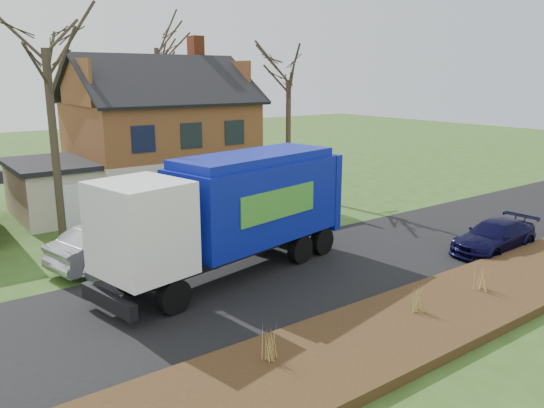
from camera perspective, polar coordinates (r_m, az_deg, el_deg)
ground at (r=19.00m, az=1.03°, el=-7.90°), size 120.00×120.00×0.00m
road at (r=18.99m, az=1.03°, el=-7.88°), size 80.00×7.00×0.02m
mulch_verge at (r=15.44m, az=13.39°, el=-13.00°), size 80.00×3.50×0.30m
main_house at (r=30.64m, az=-12.77°, el=7.79°), size 12.95×8.95×9.26m
garbage_truck at (r=18.78m, az=-4.06°, el=-0.32°), size 10.26×4.58×4.26m
silver_sedan at (r=20.87m, az=-16.47°, el=-4.10°), size 5.25×2.87×1.64m
navy_wagon at (r=23.30m, az=22.81°, el=-3.25°), size 4.43×1.92×1.27m
tree_front_west at (r=24.22m, az=-23.51°, el=17.95°), size 3.77×3.77×11.22m
tree_front_east at (r=31.37m, az=1.81°, el=15.18°), size 3.46×3.46×9.62m
tree_back at (r=40.11m, az=-12.43°, el=17.76°), size 3.81×3.81×12.08m
grass_clump_west at (r=13.12m, az=-0.19°, el=-14.83°), size 0.32×0.26×0.84m
grass_clump_mid at (r=16.13m, az=15.57°, el=-9.67°), size 0.31×0.25×0.86m
grass_clump_east at (r=18.32m, az=21.73°, el=-7.17°), size 0.38×0.31×0.94m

